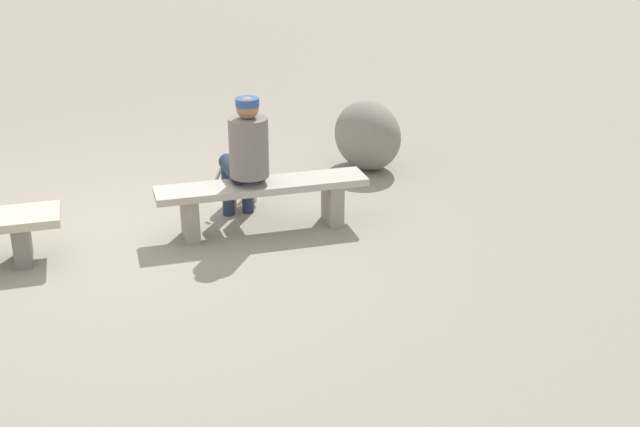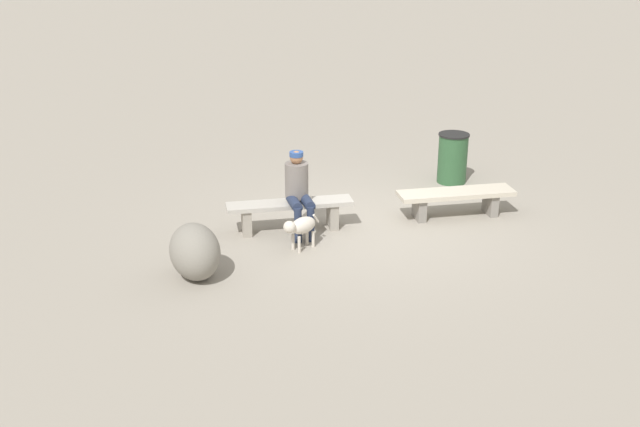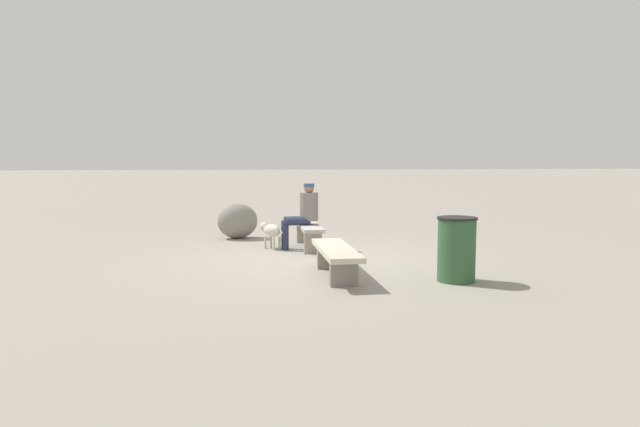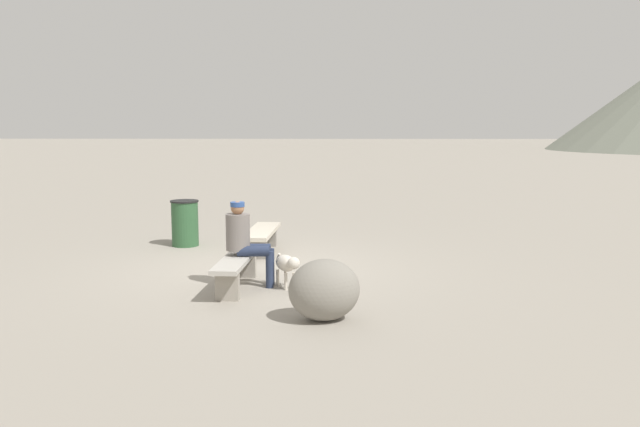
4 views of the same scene
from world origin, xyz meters
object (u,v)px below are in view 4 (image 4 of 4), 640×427
at_px(bench_left, 262,235).
at_px(bench_right, 237,265).
at_px(seated_person, 245,238).
at_px(trash_bin, 185,223).
at_px(boulder, 324,290).
at_px(dog, 287,264).

relative_size(bench_left, bench_right, 0.97).
bearing_deg(seated_person, trash_bin, -154.02).
xyz_separation_m(seated_person, boulder, (1.62, 1.17, -0.34)).
bearing_deg(seated_person, dog, 79.41).
distance_m(seated_person, trash_bin, 3.51).
relative_size(seated_person, trash_bin, 1.40).
bearing_deg(dog, bench_right, -119.63).
bearing_deg(seated_person, bench_left, 179.97).
xyz_separation_m(dog, boulder, (1.52, 0.56, 0.02)).
bearing_deg(boulder, bench_right, -139.86).
bearing_deg(dog, trash_bin, -175.93).
bearing_deg(boulder, bench_left, -163.50).
height_order(dog, trash_bin, trash_bin).
relative_size(dog, trash_bin, 0.66).
xyz_separation_m(bench_left, boulder, (4.13, 1.22, 0.06)).
bearing_deg(trash_bin, bench_right, 25.03).
height_order(dog, boulder, boulder).
bearing_deg(boulder, dog, -159.79).
xyz_separation_m(bench_right, boulder, (1.51, 1.27, 0.04)).
distance_m(bench_left, trash_bin, 1.66).
height_order(bench_right, seated_person, seated_person).
bearing_deg(boulder, seated_person, -144.22).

